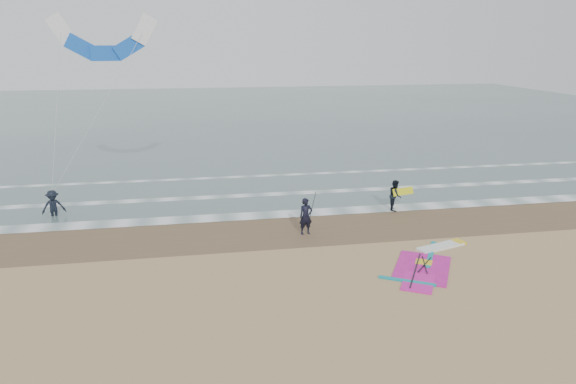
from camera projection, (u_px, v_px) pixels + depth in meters
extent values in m
plane|color=tan|center=(320.00, 282.00, 19.70)|extent=(120.00, 120.00, 0.00)
cube|color=#47605E|center=(233.00, 114.00, 65.06)|extent=(120.00, 80.00, 0.02)
cube|color=brown|center=(292.00, 229.00, 25.37)|extent=(120.00, 5.00, 0.01)
cube|color=white|center=(285.00, 214.00, 27.44)|extent=(120.00, 1.20, 0.02)
cube|color=white|center=(274.00, 194.00, 31.03)|extent=(120.00, 0.70, 0.02)
cube|color=white|center=(265.00, 176.00, 35.28)|extent=(120.00, 0.50, 0.01)
cube|color=white|center=(440.00, 246.00, 23.01)|extent=(2.44, 1.30, 0.11)
cube|color=yellow|center=(458.00, 242.00, 23.49)|extent=(0.58, 0.68, 0.12)
cube|color=#D71B98|center=(422.00, 268.00, 20.94)|extent=(3.33, 3.68, 0.04)
cube|color=#D71B98|center=(418.00, 282.00, 19.65)|extent=(1.84, 2.05, 0.04)
cube|color=#0C8C99|center=(431.00, 254.00, 22.26)|extent=(1.70, 2.74, 0.05)
cube|color=#0C8C99|center=(407.00, 281.00, 19.77)|extent=(2.00, 1.28, 0.05)
cube|color=yellow|center=(424.00, 262.00, 21.43)|extent=(0.86, 0.83, 0.05)
cylinder|color=black|center=(415.00, 270.00, 20.69)|extent=(1.76, 2.99, 0.06)
cylinder|color=black|center=(425.00, 264.00, 21.14)|extent=(1.17, 1.30, 0.04)
cylinder|color=black|center=(425.00, 264.00, 21.14)|extent=(0.57, 1.64, 0.04)
imported|color=black|center=(306.00, 216.00, 24.43)|extent=(0.71, 0.52, 1.78)
imported|color=black|center=(395.00, 195.00, 27.95)|extent=(0.87, 0.98, 1.69)
imported|color=black|center=(53.00, 200.00, 26.86)|extent=(1.31, 1.00, 1.79)
cylinder|color=black|center=(312.00, 208.00, 24.36)|extent=(0.17, 0.86, 1.82)
cube|color=yellow|center=(403.00, 191.00, 27.86)|extent=(1.30, 0.51, 0.39)
cube|color=white|center=(61.00, 29.00, 27.41)|extent=(1.49, 0.29, 1.75)
cube|color=blue|center=(81.00, 47.00, 27.82)|extent=(1.75, 0.33, 1.49)
cube|color=blue|center=(106.00, 53.00, 28.12)|extent=(1.54, 0.30, 0.83)
cube|color=blue|center=(129.00, 47.00, 28.23)|extent=(1.75, 0.33, 1.49)
cube|color=white|center=(144.00, 29.00, 28.13)|extent=(1.49, 0.29, 1.75)
cylinder|color=beige|center=(56.00, 111.00, 27.09)|extent=(0.74, 3.05, 8.33)
cylinder|color=beige|center=(99.00, 110.00, 27.45)|extent=(5.08, 3.06, 8.34)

